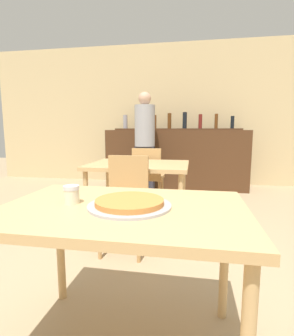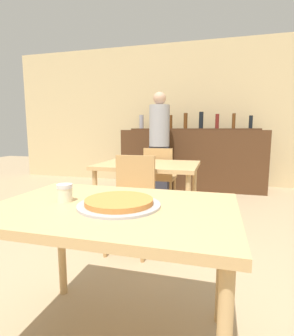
# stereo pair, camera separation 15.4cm
# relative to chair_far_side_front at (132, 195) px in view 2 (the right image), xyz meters

# --- Properties ---
(wall_back) EXTENTS (8.00, 0.05, 2.80)m
(wall_back) POSITION_rel_chair_far_side_front_xyz_m (0.28, 3.20, 0.89)
(wall_back) COLOR #D1B784
(wall_back) RESTS_ON ground_plane
(dining_table_near) EXTENTS (1.14, 0.77, 0.75)m
(dining_table_near) POSITION_rel_chair_far_side_front_xyz_m (0.28, -1.11, 0.16)
(dining_table_near) COLOR tan
(dining_table_near) RESTS_ON ground_plane
(dining_table_far) EXTENTS (1.09, 0.83, 0.72)m
(dining_table_far) POSITION_rel_chair_far_side_front_xyz_m (0.00, 0.59, 0.14)
(dining_table_far) COLOR tan
(dining_table_far) RESTS_ON ground_plane
(bar_counter) EXTENTS (2.60, 0.56, 1.09)m
(bar_counter) POSITION_rel_chair_far_side_front_xyz_m (0.28, 2.69, 0.04)
(bar_counter) COLOR #4C2D19
(bar_counter) RESTS_ON ground_plane
(bar_back_shelf) EXTENTS (2.39, 0.24, 0.33)m
(bar_back_shelf) POSITION_rel_chair_far_side_front_xyz_m (0.21, 2.83, 0.67)
(bar_back_shelf) COLOR #4C2D19
(bar_back_shelf) RESTS_ON bar_counter
(chair_far_side_front) EXTENTS (0.40, 0.40, 0.86)m
(chair_far_side_front) POSITION_rel_chair_far_side_front_xyz_m (0.00, 0.00, 0.00)
(chair_far_side_front) COLOR tan
(chair_far_side_front) RESTS_ON ground_plane
(chair_far_side_back) EXTENTS (0.40, 0.40, 0.86)m
(chair_far_side_back) POSITION_rel_chair_far_side_front_xyz_m (0.00, 1.18, 0.00)
(chair_far_side_back) COLOR tan
(chair_far_side_back) RESTS_ON ground_plane
(pizza_tray) EXTENTS (0.39, 0.39, 0.04)m
(pizza_tray) POSITION_rel_chair_far_side_front_xyz_m (0.31, -1.12, 0.26)
(pizza_tray) COLOR #A3A3A8
(pizza_tray) RESTS_ON dining_table_near
(cheese_shaker) EXTENTS (0.08, 0.08, 0.09)m
(cheese_shaker) POSITION_rel_chair_far_side_front_xyz_m (0.03, -1.12, 0.29)
(cheese_shaker) COLOR beige
(cheese_shaker) RESTS_ON dining_table_near
(person_standing) EXTENTS (0.34, 0.34, 1.72)m
(person_standing) POSITION_rel_chair_far_side_front_xyz_m (-0.21, 2.11, 0.43)
(person_standing) COLOR #2D2D38
(person_standing) RESTS_ON ground_plane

